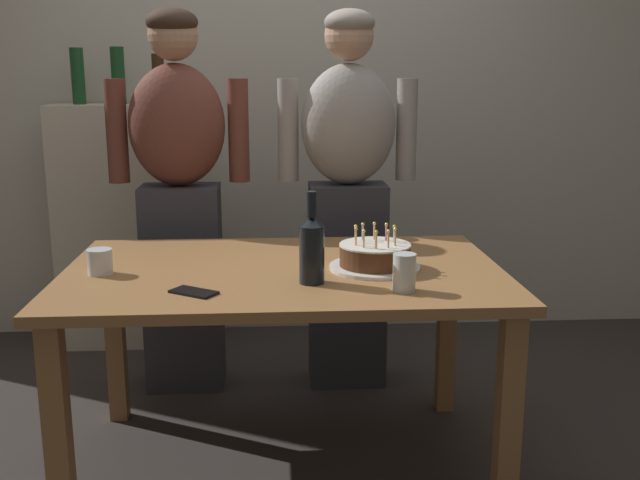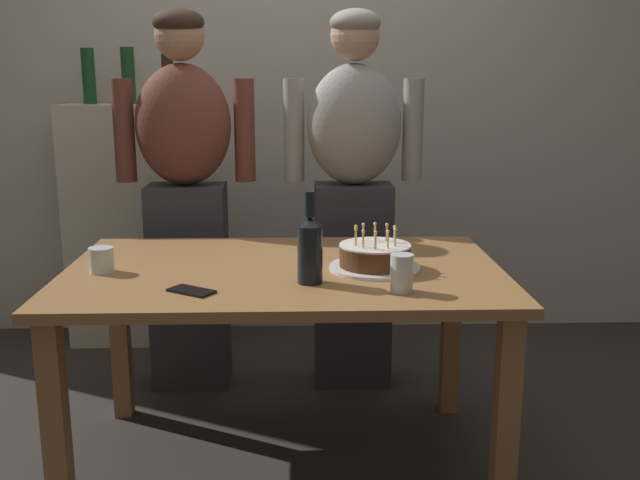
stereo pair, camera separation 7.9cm
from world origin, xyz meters
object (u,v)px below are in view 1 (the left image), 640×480
Objects in this scene: wine_bottle at (312,248)px; cell_phone at (194,292)px; water_glass_far at (404,272)px; water_glass_near at (100,262)px; person_man_bearded at (180,196)px; birthday_cake at (375,257)px; person_woman_cardigan at (348,195)px.

wine_bottle is 2.06× the size of cell_phone.
cell_phone is (-0.64, 0.01, -0.05)m from water_glass_far.
person_man_bearded reaches higher than water_glass_near.
water_glass_far is 0.82× the size of cell_phone.
person_woman_cardigan is (-0.02, 0.77, 0.09)m from birthday_cake.
water_glass_far is at bearing 93.88° from person_woman_cardigan.
water_glass_far is at bearing 32.35° from cell_phone.
cell_phone is at bearing 98.95° from person_man_bearded.
birthday_cake is at bearing 56.84° from cell_phone.
birthday_cake is 3.65× the size of water_glass_near.
water_glass_near is 0.60× the size of cell_phone.
cell_phone is at bearing -165.84° from wine_bottle.
birthday_cake is 2.17× the size of cell_phone.
water_glass_far is (0.98, -0.26, 0.02)m from water_glass_near.
water_glass_near reaches higher than cell_phone.
person_woman_cardigan is (0.57, 1.02, 0.13)m from cell_phone.
person_woman_cardigan reaches higher than birthday_cake.
person_man_bearded reaches higher than water_glass_far.
person_woman_cardigan is at bearing -180.00° from person_man_bearded.
cell_phone is at bearing 60.70° from person_woman_cardigan.
person_man_bearded is (-0.75, 0.77, 0.09)m from birthday_cake.
water_glass_near is (-0.92, -0.01, 0.00)m from birthday_cake.
person_man_bearded is at bearing 119.52° from wine_bottle.
water_glass_far reaches higher than water_glass_near.
wine_bottle is at bearing -144.26° from birthday_cake.
birthday_cake reaches higher than water_glass_far.
wine_bottle reaches higher than water_glass_far.
wine_bottle is 1.07m from person_man_bearded.
water_glass_far reaches higher than cell_phone.
wine_bottle is at bearing 47.74° from cell_phone.
person_woman_cardigan is (0.74, 0.00, 0.00)m from person_man_bearded.
birthday_cake is 0.19× the size of person_woman_cardigan.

